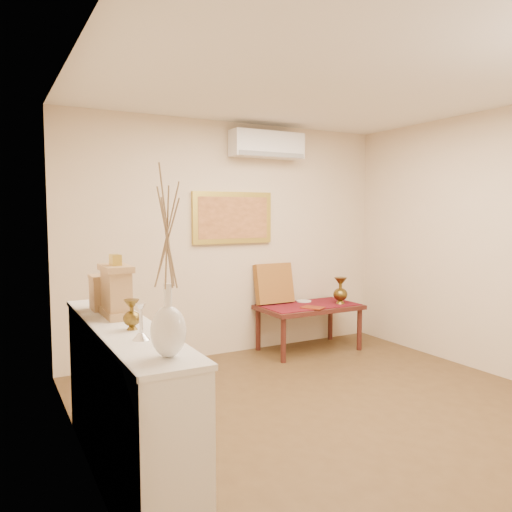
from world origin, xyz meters
TOP-DOWN VIEW (x-y plane):
  - floor at (0.00, 0.00)m, footprint 4.50×4.50m
  - ceiling at (0.00, 0.00)m, footprint 4.50×4.50m
  - wall_back at (0.00, 2.25)m, footprint 4.00×0.02m
  - wall_left at (-2.00, 0.00)m, footprint 0.02×4.50m
  - white_vase at (-1.80, -0.80)m, footprint 0.17×0.17m
  - candlestick at (-1.82, -0.41)m, footprint 0.09×0.09m
  - brass_urn_small at (-1.81, -0.16)m, footprint 0.10×0.10m
  - table_cloth at (0.85, 1.88)m, footprint 1.14×0.59m
  - brass_urn_tall at (1.22, 1.75)m, footprint 0.17×0.17m
  - plate at (0.90, 2.07)m, footprint 0.19×0.19m
  - menu at (0.76, 1.67)m, footprint 0.28×0.31m
  - cushion at (0.52, 2.15)m, footprint 0.48×0.20m
  - display_ledge at (-1.82, 0.00)m, footprint 0.37×2.02m
  - mantel_clock at (-1.80, 0.25)m, footprint 0.17×0.36m
  - wooden_chest at (-1.83, 0.55)m, footprint 0.16×0.21m
  - low_table at (0.85, 1.88)m, footprint 1.20×0.70m
  - painting at (0.00, 2.22)m, footprint 1.00×0.06m
  - ac_unit at (0.40, 2.12)m, footprint 0.90×0.25m

SIDE VIEW (x-z plane):
  - floor at x=0.00m, z-range 0.00..0.00m
  - low_table at x=0.85m, z-range 0.21..0.76m
  - display_ledge at x=-1.82m, z-range 0.00..0.98m
  - table_cloth at x=0.85m, z-range 0.55..0.56m
  - plate at x=0.90m, z-range 0.56..0.57m
  - menu at x=0.76m, z-range 0.56..0.57m
  - brass_urn_tall at x=1.22m, z-range 0.56..0.95m
  - cushion at x=0.52m, z-range 0.55..1.05m
  - candlestick at x=-1.82m, z-range 0.98..1.18m
  - brass_urn_small at x=-1.81m, z-range 0.98..1.21m
  - wooden_chest at x=-1.83m, z-range 0.98..1.22m
  - mantel_clock at x=-1.80m, z-range 0.95..1.36m
  - wall_back at x=0.00m, z-range 0.00..2.70m
  - wall_left at x=-2.00m, z-range 0.00..2.70m
  - white_vase at x=-1.80m, z-range 0.98..1.87m
  - painting at x=0.00m, z-range 1.30..1.90m
  - ac_unit at x=0.40m, z-range 2.30..2.60m
  - ceiling at x=0.00m, z-range 2.70..2.70m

